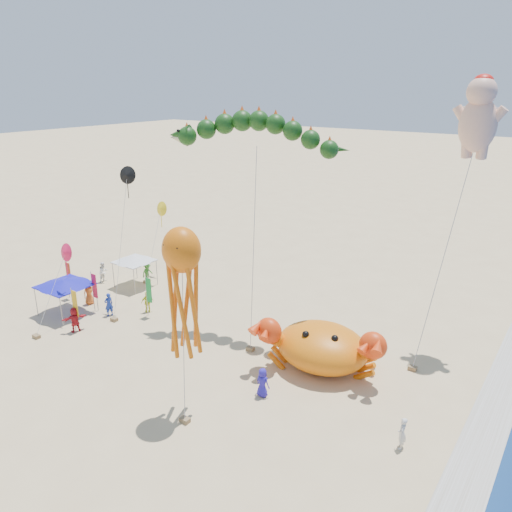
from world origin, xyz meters
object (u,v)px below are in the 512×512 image
at_px(dragon_kite, 255,138).
at_px(canopy_white, 134,259).
at_px(crab_inflatable, 321,346).
at_px(cherub_kite, 479,115).
at_px(canopy_blue, 64,283).
at_px(octopus_kite, 183,282).

xyz_separation_m(dragon_kite, canopy_white, (-12.51, 0.17, -10.73)).
xyz_separation_m(crab_inflatable, dragon_kite, (-6.56, 2.42, 11.69)).
xyz_separation_m(cherub_kite, canopy_white, (-24.56, -5.24, -12.24)).
distance_m(dragon_kite, canopy_blue, 17.83).
height_order(dragon_kite, canopy_white, dragon_kite).
height_order(cherub_kite, canopy_white, cherub_kite).
height_order(canopy_blue, canopy_white, same).
height_order(octopus_kite, canopy_blue, octopus_kite).
bearing_deg(cherub_kite, crab_inflatable, -125.00).
relative_size(octopus_kite, canopy_blue, 2.75).
bearing_deg(octopus_kite, cherub_kite, 58.63).
xyz_separation_m(crab_inflatable, cherub_kite, (5.49, 7.83, 13.20)).
height_order(crab_inflatable, canopy_white, crab_inflatable).
height_order(crab_inflatable, dragon_kite, dragon_kite).
bearing_deg(cherub_kite, canopy_blue, -154.42).
bearing_deg(canopy_white, cherub_kite, 12.05).
distance_m(crab_inflatable, canopy_white, 19.27).
relative_size(crab_inflatable, octopus_kite, 0.76).
bearing_deg(canopy_blue, canopy_white, 88.24).
bearing_deg(dragon_kite, octopus_kite, -74.99).
bearing_deg(canopy_white, canopy_blue, -91.76).
bearing_deg(crab_inflatable, canopy_white, 172.26).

